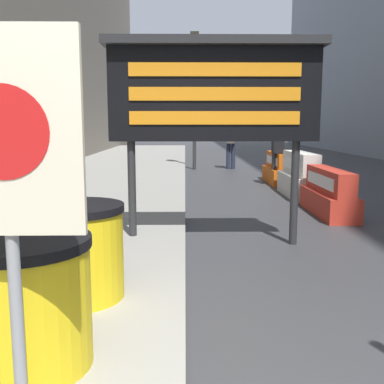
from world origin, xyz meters
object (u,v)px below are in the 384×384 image
Objects in this scene: jersey_barrier_white at (300,177)px; jersey_barrier_orange_far at (279,170)px; traffic_light_near_curb at (194,72)px; pedestrian_worker at (278,146)px; message_board at (214,92)px; traffic_cone_near at (285,166)px; barrel_drum_middle at (77,251)px; barrel_drum_foreground at (25,303)px; pedestrian_passerby at (231,138)px; jersey_barrier_red_striped at (329,194)px; warning_sign at (5,157)px.

jersey_barrier_white is 2.19m from jersey_barrier_orange_far.
traffic_light_near_curb reaches higher than pedestrian_worker.
jersey_barrier_orange_far is at bearing 70.94° from message_board.
traffic_cone_near is at bearing 71.01° from message_board.
pedestrian_worker reaches higher than barrel_drum_middle.
traffic_cone_near is at bearing -36.97° from traffic_light_near_curb.
pedestrian_passerby is at bearing 79.04° from barrel_drum_foreground.
pedestrian_passerby is (-0.88, 5.94, 0.66)m from jersey_barrier_white.
jersey_barrier_red_striped is 0.99× the size of jersey_barrier_white.
jersey_barrier_red_striped is 8.45m from traffic_light_near_curb.
traffic_light_near_curb is at bearing 90.26° from message_board.
jersey_barrier_red_striped is (3.33, 3.95, -0.16)m from barrel_drum_middle.
barrel_drum_foreground is 9.26m from pedestrian_worker.
pedestrian_passerby is at bearing 98.39° from jersey_barrier_white.
traffic_light_near_curb is at bearing 121.11° from jersey_barrier_orange_far.
barrel_drum_foreground is 0.44× the size of jersey_barrier_white.
barrel_drum_foreground is 0.43× the size of warning_sign.
traffic_light_near_curb reaches higher than jersey_barrier_white.
jersey_barrier_white is at bearing 90.00° from jersey_barrier_red_striped.
traffic_light_near_curb reaches higher than jersey_barrier_orange_far.
barrel_drum_middle reaches higher than traffic_cone_near.
traffic_light_near_curb reaches higher than pedestrian_passerby.
pedestrian_worker is (-0.14, 3.65, 0.65)m from jersey_barrier_red_striped.
warning_sign is 1.04× the size of jersey_barrier_red_striped.
barrel_drum_middle is at bearing -19.55° from pedestrian_worker.
barrel_drum_foreground is 0.47× the size of pedestrian_worker.
message_board is 9.90m from pedestrian_passerby.
barrel_drum_foreground is 3.64m from message_board.
pedestrian_worker is (3.09, 9.18, -0.40)m from warning_sign.
warning_sign reaches higher than barrel_drum_foreground.
jersey_barrier_red_striped is 3.71m from pedestrian_worker.
jersey_barrier_red_striped is 5.69m from traffic_cone_near.
warning_sign is at bearing -120.31° from jersey_barrier_red_striped.
barrel_drum_foreground is 1.03m from warning_sign.
jersey_barrier_orange_far is (0.00, 2.19, -0.06)m from jersey_barrier_white.
traffic_cone_near is (3.75, 11.18, -1.10)m from warning_sign.
traffic_light_near_curb reaches higher than barrel_drum_middle.
barrel_drum_foreground is 1.31× the size of traffic_cone_near.
pedestrian_passerby is (-1.40, 2.22, 0.78)m from traffic_cone_near.
pedestrian_worker is at bearing 70.69° from message_board.
warning_sign is at bearing -86.48° from barrel_drum_middle.
barrel_drum_middle is at bearing -2.22° from pedestrian_passerby.
jersey_barrier_orange_far is (3.37, 9.14, -0.16)m from barrel_drum_foreground.
jersey_barrier_red_striped is 7.96m from pedestrian_passerby.
jersey_barrier_white is 2.98× the size of traffic_cone_near.
jersey_barrier_white reaches higher than barrel_drum_middle.
jersey_barrier_red_striped is at bearing -95.24° from traffic_cone_near.
barrel_drum_middle is (0.05, 1.06, 0.00)m from barrel_drum_foreground.
traffic_light_near_curb is 4.99m from pedestrian_worker.
jersey_barrier_orange_far is 3.92m from pedestrian_passerby.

